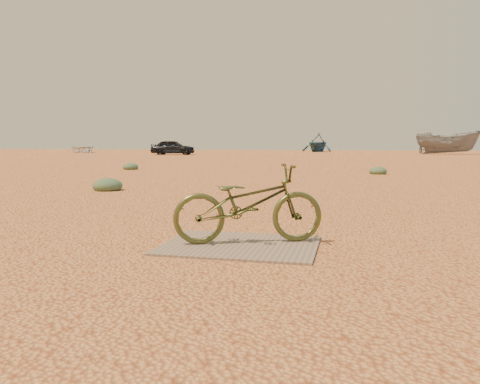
% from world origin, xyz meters
% --- Properties ---
extents(ground, '(120.00, 120.00, 0.00)m').
position_xyz_m(ground, '(0.00, 0.00, 0.00)').
color(ground, '#D8904F').
rests_on(ground, ground).
extents(plywood_board, '(1.58, 1.23, 0.02)m').
position_xyz_m(plywood_board, '(0.10, -0.24, 0.01)').
color(plywood_board, '#806B55').
rests_on(plywood_board, ground).
extents(bicycle, '(1.66, 1.08, 0.83)m').
position_xyz_m(bicycle, '(0.17, -0.14, 0.43)').
color(bicycle, '#4A4F24').
rests_on(bicycle, plywood_board).
extents(car, '(3.87, 1.95, 1.26)m').
position_xyz_m(car, '(-13.65, 32.91, 0.63)').
color(car, black).
rests_on(car, ground).
extents(boat_near_left, '(4.88, 5.62, 0.97)m').
position_xyz_m(boat_near_left, '(-25.96, 38.67, 0.49)').
color(boat_near_left, silver).
rests_on(boat_near_left, ground).
extents(boat_far_left, '(4.59, 4.93, 2.11)m').
position_xyz_m(boat_far_left, '(-2.44, 48.24, 1.05)').
color(boat_far_left, navy).
rests_on(boat_far_left, ground).
extents(boat_mid_right, '(5.52, 2.46, 2.08)m').
position_xyz_m(boat_mid_right, '(9.59, 40.38, 1.04)').
color(boat_mid_right, slate).
rests_on(boat_mid_right, ground).
extents(kale_a, '(0.65, 0.65, 0.36)m').
position_xyz_m(kale_a, '(-4.09, 4.58, 0.00)').
color(kale_a, '#4E6847').
rests_on(kale_a, ground).
extents(kale_b, '(0.59, 0.59, 0.32)m').
position_xyz_m(kale_b, '(2.10, 11.55, 0.00)').
color(kale_b, '#4E6847').
rests_on(kale_b, ground).
extents(kale_c, '(0.61, 0.61, 0.33)m').
position_xyz_m(kale_c, '(-7.26, 12.07, 0.00)').
color(kale_c, '#4E6847').
rests_on(kale_c, ground).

